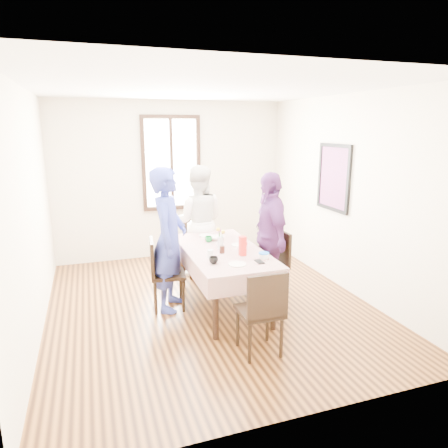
{
  "coord_description": "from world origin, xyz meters",
  "views": [
    {
      "loc": [
        -1.37,
        -4.68,
        2.27
      ],
      "look_at": [
        0.16,
        -0.12,
        1.1
      ],
      "focal_mm": 32.3,
      "sensor_mm": 36.0,
      "label": 1
    }
  ],
  "objects_px": {
    "chair_far": "(199,247)",
    "person_far": "(199,222)",
    "chair_right": "(269,265)",
    "person_right": "(269,237)",
    "chair_left": "(168,274)",
    "dining_table": "(223,278)",
    "chair_near": "(259,311)",
    "person_left": "(168,240)"
  },
  "relations": [
    {
      "from": "chair_left",
      "to": "person_left",
      "type": "distance_m",
      "value": 0.45
    },
    {
      "from": "person_left",
      "to": "chair_near",
      "type": "bearing_deg",
      "value": -130.77
    },
    {
      "from": "chair_far",
      "to": "person_far",
      "type": "distance_m",
      "value": 0.4
    },
    {
      "from": "person_far",
      "to": "dining_table",
      "type": "bearing_deg",
      "value": 107.75
    },
    {
      "from": "chair_left",
      "to": "person_left",
      "type": "height_order",
      "value": "person_left"
    },
    {
      "from": "dining_table",
      "to": "person_right",
      "type": "distance_m",
      "value": 0.82
    },
    {
      "from": "chair_right",
      "to": "person_far",
      "type": "distance_m",
      "value": 1.35
    },
    {
      "from": "chair_left",
      "to": "chair_near",
      "type": "bearing_deg",
      "value": 33.65
    },
    {
      "from": "chair_left",
      "to": "chair_near",
      "type": "xyz_separation_m",
      "value": [
        0.68,
        -1.33,
        0.0
      ]
    },
    {
      "from": "chair_right",
      "to": "person_far",
      "type": "height_order",
      "value": "person_far"
    },
    {
      "from": "chair_right",
      "to": "person_far",
      "type": "xyz_separation_m",
      "value": [
        -0.68,
        1.1,
        0.4
      ]
    },
    {
      "from": "chair_right",
      "to": "chair_far",
      "type": "bearing_deg",
      "value": 28.56
    },
    {
      "from": "dining_table",
      "to": "person_left",
      "type": "height_order",
      "value": "person_left"
    },
    {
      "from": "chair_left",
      "to": "chair_far",
      "type": "height_order",
      "value": "same"
    },
    {
      "from": "chair_far",
      "to": "person_right",
      "type": "bearing_deg",
      "value": 122.48
    },
    {
      "from": "dining_table",
      "to": "person_left",
      "type": "relative_size",
      "value": 0.95
    },
    {
      "from": "chair_left",
      "to": "person_left",
      "type": "relative_size",
      "value": 0.51
    },
    {
      "from": "dining_table",
      "to": "chair_near",
      "type": "height_order",
      "value": "chair_near"
    },
    {
      "from": "chair_far",
      "to": "chair_near",
      "type": "bearing_deg",
      "value": 92.01
    },
    {
      "from": "person_left",
      "to": "person_far",
      "type": "bearing_deg",
      "value": -10.66
    },
    {
      "from": "person_right",
      "to": "chair_left",
      "type": "bearing_deg",
      "value": -86.93
    },
    {
      "from": "chair_right",
      "to": "person_far",
      "type": "relative_size",
      "value": 0.53
    },
    {
      "from": "chair_far",
      "to": "chair_left",
      "type": "bearing_deg",
      "value": 58.27
    },
    {
      "from": "chair_far",
      "to": "person_left",
      "type": "distance_m",
      "value": 1.29
    },
    {
      "from": "person_left",
      "to": "chair_far",
      "type": "bearing_deg",
      "value": -10.1
    },
    {
      "from": "chair_right",
      "to": "person_left",
      "type": "relative_size",
      "value": 0.51
    },
    {
      "from": "dining_table",
      "to": "chair_left",
      "type": "height_order",
      "value": "chair_left"
    },
    {
      "from": "chair_right",
      "to": "chair_far",
      "type": "relative_size",
      "value": 1.0
    },
    {
      "from": "dining_table",
      "to": "chair_right",
      "type": "bearing_deg",
      "value": 4.5
    },
    {
      "from": "chair_left",
      "to": "person_right",
      "type": "distance_m",
      "value": 1.4
    },
    {
      "from": "chair_near",
      "to": "person_far",
      "type": "relative_size",
      "value": 0.53
    },
    {
      "from": "person_far",
      "to": "person_right",
      "type": "height_order",
      "value": "person_far"
    },
    {
      "from": "chair_far",
      "to": "person_left",
      "type": "xyz_separation_m",
      "value": [
        -0.66,
        -1.01,
        0.45
      ]
    },
    {
      "from": "dining_table",
      "to": "chair_left",
      "type": "xyz_separation_m",
      "value": [
        -0.68,
        0.16,
        0.08
      ]
    },
    {
      "from": "chair_far",
      "to": "chair_near",
      "type": "relative_size",
      "value": 1.0
    },
    {
      "from": "person_far",
      "to": "chair_right",
      "type": "bearing_deg",
      "value": 139.39
    },
    {
      "from": "chair_left",
      "to": "person_right",
      "type": "relative_size",
      "value": 0.53
    },
    {
      "from": "dining_table",
      "to": "chair_near",
      "type": "xyz_separation_m",
      "value": [
        -0.0,
        -1.17,
        0.08
      ]
    },
    {
      "from": "person_far",
      "to": "person_right",
      "type": "distance_m",
      "value": 1.28
    },
    {
      "from": "chair_right",
      "to": "dining_table",
      "type": "bearing_deg",
      "value": 91.91
    },
    {
      "from": "person_left",
      "to": "dining_table",
      "type": "bearing_deg",
      "value": -80.71
    },
    {
      "from": "person_far",
      "to": "person_right",
      "type": "relative_size",
      "value": 1.0
    }
  ]
}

